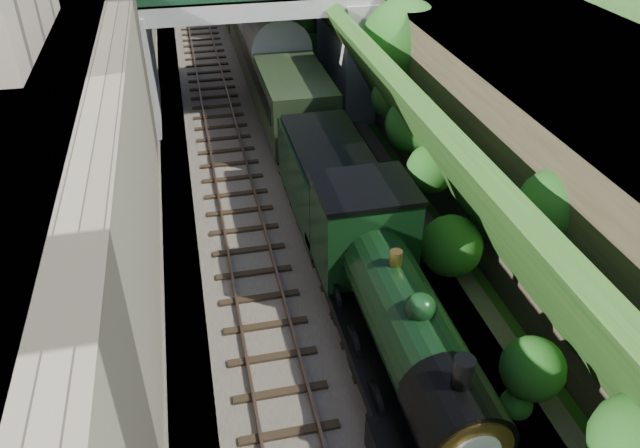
# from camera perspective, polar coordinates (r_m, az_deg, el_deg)

# --- Properties ---
(trackbed) EXTENTS (10.00, 90.00, 0.20)m
(trackbed) POSITION_cam_1_polar(r_m,az_deg,el_deg) (29.60, -4.85, 7.75)
(trackbed) COLOR #473F38
(trackbed) RESTS_ON ground
(retaining_wall) EXTENTS (1.00, 90.00, 7.00)m
(retaining_wall) POSITION_cam_1_polar(r_m,az_deg,el_deg) (28.17, -16.58, 12.64)
(retaining_wall) COLOR #756B56
(retaining_wall) RESTS_ON ground
(street_plateau_left) EXTENTS (6.00, 90.00, 7.00)m
(street_plateau_left) POSITION_cam_1_polar(r_m,az_deg,el_deg) (28.63, -23.66, 11.56)
(street_plateau_left) COLOR #262628
(street_plateau_left) RESTS_ON ground
(street_plateau_right) EXTENTS (8.00, 90.00, 6.25)m
(street_plateau_right) POSITION_cam_1_polar(r_m,az_deg,el_deg) (31.05, 13.03, 14.31)
(street_plateau_right) COLOR #262628
(street_plateau_right) RESTS_ON ground
(embankment_slope) EXTENTS (4.62, 90.00, 6.48)m
(embankment_slope) POSITION_cam_1_polar(r_m,az_deg,el_deg) (27.40, 6.10, 11.26)
(embankment_slope) COLOR #1E4714
(embankment_slope) RESTS_ON ground
(track_left) EXTENTS (2.50, 90.00, 0.20)m
(track_left) POSITION_cam_1_polar(r_m,az_deg,el_deg) (29.37, -8.75, 7.58)
(track_left) COLOR black
(track_left) RESTS_ON trackbed
(track_right) EXTENTS (2.50, 90.00, 0.20)m
(track_right) POSITION_cam_1_polar(r_m,az_deg,el_deg) (29.70, -2.55, 8.25)
(track_right) COLOR black
(track_right) RESTS_ON trackbed
(road_bridge) EXTENTS (16.00, 6.40, 7.25)m
(road_bridge) POSITION_cam_1_polar(r_m,az_deg,el_deg) (32.03, -4.59, 17.39)
(road_bridge) COLOR gray
(road_bridge) RESTS_ON ground
(tree) EXTENTS (3.60, 3.80, 6.60)m
(tree) POSITION_cam_1_polar(r_m,az_deg,el_deg) (27.96, 7.72, 16.04)
(tree) COLOR black
(tree) RESTS_ON ground
(locomotive) EXTENTS (3.10, 10.22, 3.83)m
(locomotive) POSITION_cam_1_polar(r_m,az_deg,el_deg) (16.72, 6.77, -7.84)
(locomotive) COLOR black
(locomotive) RESTS_ON trackbed
(tender) EXTENTS (2.70, 6.00, 3.05)m
(tender) POSITION_cam_1_polar(r_m,az_deg,el_deg) (22.64, 0.82, 3.65)
(tender) COLOR black
(tender) RESTS_ON trackbed
(coach_front) EXTENTS (2.90, 18.00, 3.70)m
(coach_front) POSITION_cam_1_polar(r_m,az_deg,el_deg) (33.81, -4.32, 14.67)
(coach_front) COLOR black
(coach_front) RESTS_ON trackbed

